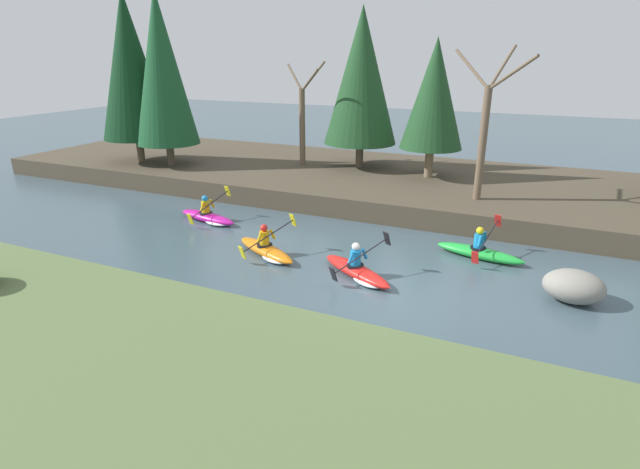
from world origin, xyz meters
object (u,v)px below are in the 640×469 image
at_px(kayaker_lead, 480,252).
at_px(kayaker_middle, 359,271).
at_px(kayaker_far_back, 209,217).
at_px(boulder_midstream, 574,286).
at_px(kayaker_trailing, 268,250).

relative_size(kayaker_lead, kayaker_middle, 1.06).
distance_m(kayaker_far_back, boulder_midstream, 12.35).
relative_size(kayaker_far_back, boulder_midstream, 1.87).
xyz_separation_m(kayaker_lead, boulder_midstream, (2.53, -1.97, 0.20)).
distance_m(kayaker_lead, boulder_midstream, 3.21).
distance_m(kayaker_middle, boulder_midstream, 5.52).
relative_size(kayaker_middle, boulder_midstream, 1.77).
height_order(kayaker_far_back, boulder_midstream, kayaker_far_back).
height_order(kayaker_middle, kayaker_trailing, same).
height_order(kayaker_lead, kayaker_trailing, same).
distance_m(kayaker_lead, kayaker_middle, 4.10).
relative_size(kayaker_trailing, kayaker_far_back, 0.96).
bearing_deg(kayaker_lead, boulder_midstream, -26.45).
distance_m(kayaker_middle, kayaker_far_back, 7.21).
relative_size(kayaker_lead, kayaker_trailing, 1.04).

